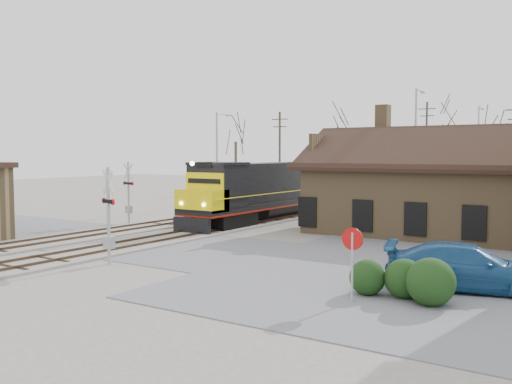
# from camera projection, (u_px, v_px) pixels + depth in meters

# --- Properties ---
(ground) EXTENTS (140.00, 140.00, 0.00)m
(ground) POSITION_uv_depth(u_px,v_px,m) (145.00, 243.00, 30.37)
(ground) COLOR #A19B91
(ground) RESTS_ON ground
(road) EXTENTS (60.00, 9.00, 0.03)m
(road) POSITION_uv_depth(u_px,v_px,m) (145.00, 243.00, 30.36)
(road) COLOR slate
(road) RESTS_ON ground
(track_main) EXTENTS (3.40, 90.00, 0.24)m
(track_main) POSITION_uv_depth(u_px,v_px,m) (287.00, 216.00, 42.85)
(track_main) COLOR #A19B91
(track_main) RESTS_ON ground
(track_siding) EXTENTS (3.40, 90.00, 0.24)m
(track_siding) POSITION_uv_depth(u_px,v_px,m) (238.00, 212.00, 45.32)
(track_siding) COLOR #A19B91
(track_siding) RESTS_ON ground
(depot) EXTENTS (15.20, 9.31, 7.90)m
(depot) POSITION_uv_depth(u_px,v_px,m) (437.00, 194.00, 33.61)
(depot) COLOR olive
(depot) RESTS_ON ground
(locomotive_lead) EXTENTS (2.88, 19.30, 4.28)m
(locomotive_lead) POSITION_uv_depth(u_px,v_px,m) (272.00, 188.00, 40.94)
(locomotive_lead) COLOR black
(locomotive_lead) RESTS_ON ground
(locomotive_trailing) EXTENTS (2.88, 19.30, 4.05)m
(locomotive_trailing) POSITION_uv_depth(u_px,v_px,m) (375.00, 178.00, 57.24)
(locomotive_trailing) COLOR black
(locomotive_trailing) RESTS_ON ground
(crossbuck_near) EXTENTS (1.16, 0.47, 4.22)m
(crossbuck_near) POSITION_uv_depth(u_px,v_px,m) (109.00, 219.00, 24.59)
(crossbuck_near) COLOR #A5A8AD
(crossbuck_near) RESTS_ON ground
(crossbuck_far) EXTENTS (1.19, 0.33, 4.21)m
(crossbuck_far) POSITION_uv_depth(u_px,v_px,m) (129.00, 195.00, 38.85)
(crossbuck_far) COLOR #A5A8AD
(crossbuck_far) RESTS_ON ground
(do_not_enter_sign) EXTENTS (0.73, 0.08, 2.45)m
(do_not_enter_sign) POSITION_uv_depth(u_px,v_px,m) (352.00, 251.00, 18.24)
(do_not_enter_sign) COLOR #A5A8AD
(do_not_enter_sign) RESTS_ON ground
(parked_car) EXTENTS (6.08, 3.76, 1.65)m
(parked_car) POSITION_uv_depth(u_px,v_px,m) (467.00, 267.00, 19.98)
(parked_car) COLOR navy
(parked_car) RESTS_ON ground
(hedge_a) EXTENTS (1.22, 1.22, 1.22)m
(hedge_a) POSITION_uv_depth(u_px,v_px,m) (367.00, 278.00, 19.30)
(hedge_a) COLOR black
(hedge_a) RESTS_ON ground
(hedge_b) EXTENTS (1.33, 1.33, 1.33)m
(hedge_b) POSITION_uv_depth(u_px,v_px,m) (404.00, 279.00, 18.88)
(hedge_b) COLOR black
(hedge_b) RESTS_ON ground
(hedge_c) EXTENTS (1.54, 1.54, 1.54)m
(hedge_c) POSITION_uv_depth(u_px,v_px,m) (431.00, 282.00, 17.93)
(hedge_c) COLOR black
(hedge_c) RESTS_ON ground
(streetlight_a) EXTENTS (0.25, 2.04, 8.35)m
(streetlight_a) POSITION_uv_depth(u_px,v_px,m) (218.00, 154.00, 50.25)
(streetlight_a) COLOR #A5A8AD
(streetlight_a) RESTS_ON ground
(streetlight_b) EXTENTS (0.25, 2.04, 9.88)m
(streetlight_b) POSITION_uv_depth(u_px,v_px,m) (416.00, 144.00, 45.25)
(streetlight_b) COLOR #A5A8AD
(streetlight_b) RESTS_ON ground
(streetlight_c) EXTENTS (0.25, 2.04, 9.39)m
(streetlight_c) POSITION_uv_depth(u_px,v_px,m) (478.00, 148.00, 56.52)
(streetlight_c) COLOR #A5A8AD
(streetlight_c) RESTS_ON ground
(utility_pole_a) EXTENTS (2.00, 0.24, 9.18)m
(utility_pole_a) POSITION_uv_depth(u_px,v_px,m) (280.00, 153.00, 61.33)
(utility_pole_a) COLOR #382D23
(utility_pole_a) RESTS_ON ground
(utility_pole_b) EXTENTS (2.00, 0.24, 10.63)m
(utility_pole_b) POSITION_uv_depth(u_px,v_px,m) (426.00, 146.00, 65.62)
(utility_pole_b) COLOR #382D23
(utility_pole_b) RESTS_ON ground
(tree_a) EXTENTS (4.08, 4.08, 10.01)m
(tree_a) POSITION_uv_depth(u_px,v_px,m) (236.00, 133.00, 68.55)
(tree_a) COLOR #382D23
(tree_a) RESTS_ON ground
(tree_b) EXTENTS (4.56, 4.56, 11.16)m
(tree_b) POSITION_uv_depth(u_px,v_px,m) (341.00, 125.00, 65.81)
(tree_b) COLOR #382D23
(tree_b) RESTS_ON ground
(tree_c) EXTENTS (5.45, 5.45, 13.36)m
(tree_c) POSITION_uv_depth(u_px,v_px,m) (452.00, 114.00, 69.19)
(tree_c) COLOR #382D23
(tree_c) RESTS_ON ground
(tree_d) EXTENTS (3.96, 3.96, 9.71)m
(tree_d) POSITION_uv_depth(u_px,v_px,m) (496.00, 132.00, 58.29)
(tree_d) COLOR #382D23
(tree_d) RESTS_ON ground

